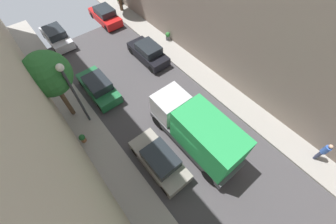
# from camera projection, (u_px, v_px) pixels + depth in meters

# --- Properties ---
(ground) EXTENTS (32.00, 32.00, 0.00)m
(ground) POSITION_uv_depth(u_px,v_px,m) (192.00, 142.00, 14.19)
(ground) COLOR #423F42
(sidewalk_left) EXTENTS (2.00, 44.00, 0.15)m
(sidewalk_left) POSITION_uv_depth(u_px,v_px,m) (131.00, 189.00, 12.33)
(sidewalk_left) COLOR gray
(sidewalk_left) RESTS_ON ground
(sidewalk_right) EXTENTS (2.00, 44.00, 0.15)m
(sidewalk_right) POSITION_uv_depth(u_px,v_px,m) (239.00, 104.00, 15.94)
(sidewalk_right) COLOR gray
(sidewalk_right) RESTS_ON ground
(parked_car_left_2) EXTENTS (1.78, 4.20, 1.57)m
(parked_car_left_2) POSITION_uv_depth(u_px,v_px,m) (160.00, 160.00, 12.67)
(parked_car_left_2) COLOR gray
(parked_car_left_2) RESTS_ON ground
(parked_car_left_3) EXTENTS (1.78, 4.20, 1.57)m
(parked_car_left_3) POSITION_uv_depth(u_px,v_px,m) (99.00, 87.00, 16.09)
(parked_car_left_3) COLOR #1E6638
(parked_car_left_3) RESTS_ON ground
(parked_car_left_4) EXTENTS (1.78, 4.20, 1.57)m
(parked_car_left_4) POSITION_uv_depth(u_px,v_px,m) (56.00, 36.00, 19.75)
(parked_car_left_4) COLOR silver
(parked_car_left_4) RESTS_ON ground
(parked_car_right_2) EXTENTS (1.78, 4.20, 1.57)m
(parked_car_right_2) POSITION_uv_depth(u_px,v_px,m) (148.00, 53.00, 18.41)
(parked_car_right_2) COLOR black
(parked_car_right_2) RESTS_ON ground
(parked_car_right_3) EXTENTS (1.78, 4.20, 1.57)m
(parked_car_right_3) POSITION_uv_depth(u_px,v_px,m) (105.00, 16.00, 21.80)
(parked_car_right_3) COLOR red
(parked_car_right_3) RESTS_ON ground
(delivery_truck) EXTENTS (2.26, 6.60, 3.38)m
(delivery_truck) POSITION_uv_depth(u_px,v_px,m) (198.00, 131.00, 12.61)
(delivery_truck) COLOR #4C4C51
(delivery_truck) RESTS_ON ground
(pedestrian) EXTENTS (0.40, 0.36, 1.72)m
(pedestrian) POSITION_uv_depth(u_px,v_px,m) (324.00, 151.00, 12.64)
(pedestrian) COLOR #2D334C
(pedestrian) RESTS_ON sidewalk_right
(street_tree_0) EXTENTS (2.76, 2.76, 5.39)m
(street_tree_0) POSITION_uv_depth(u_px,v_px,m) (48.00, 74.00, 12.11)
(street_tree_0) COLOR brown
(street_tree_0) RESTS_ON sidewalk_left
(potted_plant_1) EXTENTS (0.49, 0.49, 0.76)m
(potted_plant_1) POSITION_uv_depth(u_px,v_px,m) (47.00, 80.00, 16.73)
(potted_plant_1) COLOR #B2A899
(potted_plant_1) RESTS_ON sidewalk_left
(potted_plant_2) EXTENTS (0.40, 0.40, 0.70)m
(potted_plant_2) POSITION_uv_depth(u_px,v_px,m) (82.00, 138.00, 13.75)
(potted_plant_2) COLOR brown
(potted_plant_2) RESTS_ON sidewalk_left
(potted_plant_5) EXTENTS (0.46, 0.46, 0.81)m
(potted_plant_5) POSITION_uv_depth(u_px,v_px,m) (168.00, 36.00, 20.02)
(potted_plant_5) COLOR slate
(potted_plant_5) RESTS_ON sidewalk_right
(lamp_post) EXTENTS (0.44, 0.44, 5.29)m
(lamp_post) POSITION_uv_depth(u_px,v_px,m) (71.00, 87.00, 12.17)
(lamp_post) COLOR #333338
(lamp_post) RESTS_ON sidewalk_left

